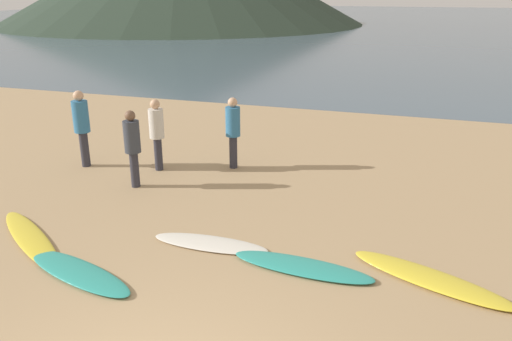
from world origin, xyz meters
TOP-DOWN VIEW (x-y plane):
  - ground_plane at (0.00, 10.00)m, footprint 120.00×120.00m
  - ocean_water at (0.00, 63.87)m, footprint 140.00×100.00m
  - surfboard_0 at (-3.73, 2.91)m, footprint 2.44×1.85m
  - surfboard_1 at (-2.28, 2.22)m, footprint 2.25×1.17m
  - surfboard_2 at (-0.77, 3.68)m, footprint 1.99×0.58m
  - surfboard_3 at (0.85, 3.41)m, footprint 2.23×0.71m
  - surfboard_4 at (2.68, 3.65)m, footprint 2.45×1.44m
  - person_0 at (-1.75, 7.39)m, footprint 0.34×0.34m
  - person_1 at (-3.34, 6.72)m, footprint 0.34×0.34m
  - person_2 at (-5.12, 6.41)m, footprint 0.37×0.37m
  - person_3 at (-3.31, 5.61)m, footprint 0.33×0.33m

SIDE VIEW (x-z plane):
  - ground_plane at x=0.00m, z-range -0.20..0.00m
  - ocean_water at x=0.00m, z-range 0.00..0.00m
  - surfboard_2 at x=-0.77m, z-range 0.00..0.06m
  - surfboard_0 at x=-3.73m, z-range 0.00..0.07m
  - surfboard_1 at x=-2.28m, z-range 0.00..0.08m
  - surfboard_3 at x=0.85m, z-range 0.00..0.09m
  - surfboard_4 at x=2.68m, z-range 0.00..0.10m
  - person_3 at x=-3.31m, z-range 0.15..1.81m
  - person_1 at x=-3.34m, z-range 0.15..1.81m
  - person_0 at x=-1.75m, z-range 0.15..1.82m
  - person_2 at x=-5.12m, z-range 0.16..1.97m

